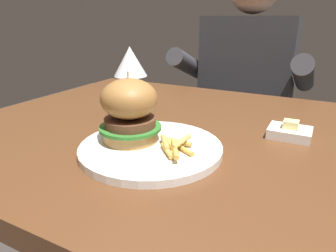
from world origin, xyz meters
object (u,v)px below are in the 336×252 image
burger_sandwich (130,110)px  wine_glass (130,64)px  diner_person (243,117)px  butter_dish (290,132)px  main_plate (151,148)px

burger_sandwich → wine_glass: size_ratio=0.77×
burger_sandwich → diner_person: size_ratio=0.11×
diner_person → burger_sandwich: bearing=-91.9°
butter_dish → main_plate: bearing=-138.5°
main_plate → diner_person: size_ratio=0.22×
wine_glass → diner_person: diner_person is taller
main_plate → wine_glass: 0.26m
main_plate → diner_person: (-0.02, 0.82, -0.18)m
butter_dish → diner_person: 0.69m
main_plate → wine_glass: wine_glass is taller
butter_dish → diner_person: diner_person is taller
burger_sandwich → diner_person: (0.03, 0.81, -0.25)m
wine_glass → butter_dish: 0.40m
main_plate → burger_sandwich: burger_sandwich is taller
burger_sandwich → wine_glass: bearing=123.2°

